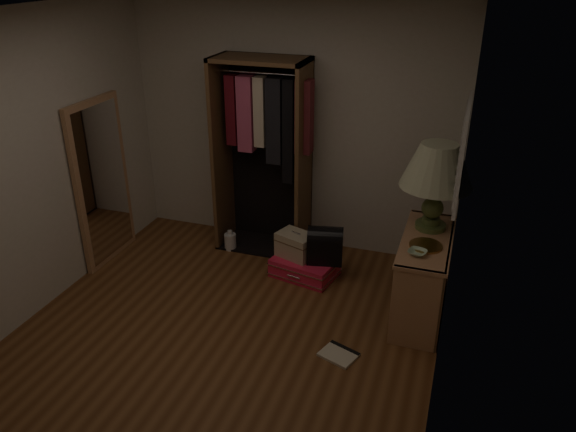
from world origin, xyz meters
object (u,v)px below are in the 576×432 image
object	(u,v)px
train_case	(296,245)
black_bag	(325,244)
floor_mirror	(102,183)
open_wardrobe	(266,139)
table_lamp	(437,167)
pink_suitcase	(305,267)
white_jug	(230,241)
console_bookshelf	(423,272)

from	to	relation	value
train_case	black_bag	size ratio (longest dim) A/B	1.13
black_bag	floor_mirror	bearing A→B (deg)	175.53
open_wardrobe	table_lamp	xyz separation A→B (m)	(1.75, -0.55, 0.10)
pink_suitcase	train_case	xyz separation A→B (m)	(-0.10, 0.02, 0.22)
train_case	white_jug	bearing A→B (deg)	-176.59
train_case	table_lamp	size ratio (longest dim) A/B	0.56
console_bookshelf	pink_suitcase	distance (m)	1.23
pink_suitcase	white_jug	bearing A→B (deg)	175.94
open_wardrobe	floor_mirror	xyz separation A→B (m)	(-1.49, -0.77, -0.37)
open_wardrobe	table_lamp	bearing A→B (deg)	-17.53
console_bookshelf	white_jug	world-z (taller)	console_bookshelf
pink_suitcase	white_jug	distance (m)	0.97
pink_suitcase	black_bag	bearing A→B (deg)	15.50
console_bookshelf	train_case	world-z (taller)	console_bookshelf
table_lamp	white_jug	size ratio (longest dim) A/B	3.48
open_wardrobe	pink_suitcase	xyz separation A→B (m)	(0.58, -0.49, -1.13)
floor_mirror	black_bag	distance (m)	2.34
open_wardrobe	black_bag	xyz separation A→B (m)	(0.78, -0.48, -0.84)
train_case	table_lamp	xyz separation A→B (m)	(1.28, -0.09, 1.00)
open_wardrobe	black_bag	distance (m)	1.24
floor_mirror	train_case	size ratio (longest dim) A/B	3.93
pink_suitcase	train_case	distance (m)	0.25
pink_suitcase	floor_mirror	bearing A→B (deg)	-160.50
console_bookshelf	pink_suitcase	world-z (taller)	console_bookshelf
floor_mirror	table_lamp	xyz separation A→B (m)	(3.24, 0.22, 0.47)
white_jug	floor_mirror	bearing A→B (deg)	-154.26
white_jug	console_bookshelf	bearing A→B (deg)	-13.49
pink_suitcase	black_bag	xyz separation A→B (m)	(0.20, 0.01, 0.29)
pink_suitcase	train_case	world-z (taller)	train_case
floor_mirror	white_jug	size ratio (longest dim) A/B	7.61
console_bookshelf	floor_mirror	size ratio (longest dim) A/B	0.66
open_wardrobe	train_case	bearing A→B (deg)	-44.59
black_bag	console_bookshelf	bearing A→B (deg)	-26.61
pink_suitcase	table_lamp	xyz separation A→B (m)	(1.17, -0.06, 1.22)
console_bookshelf	floor_mirror	world-z (taller)	floor_mirror
pink_suitcase	table_lamp	world-z (taller)	table_lamp
floor_mirror	open_wardrobe	bearing A→B (deg)	27.34
train_case	white_jug	xyz separation A→B (m)	(-0.83, 0.24, -0.22)
console_bookshelf	train_case	distance (m)	1.30
black_bag	table_lamp	distance (m)	1.35
open_wardrobe	pink_suitcase	world-z (taller)	open_wardrobe
white_jug	black_bag	bearing A→B (deg)	-12.45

